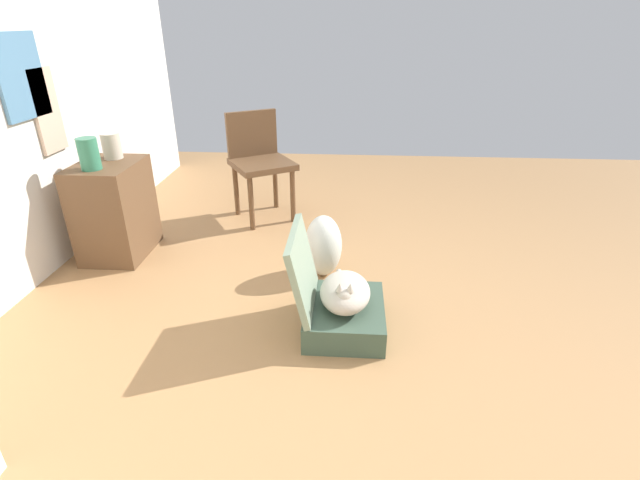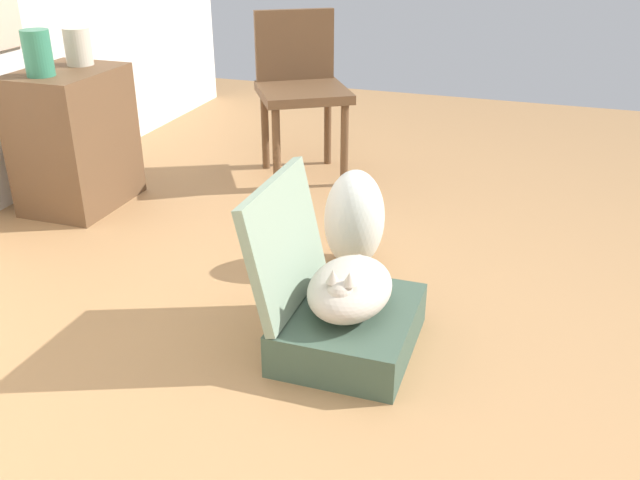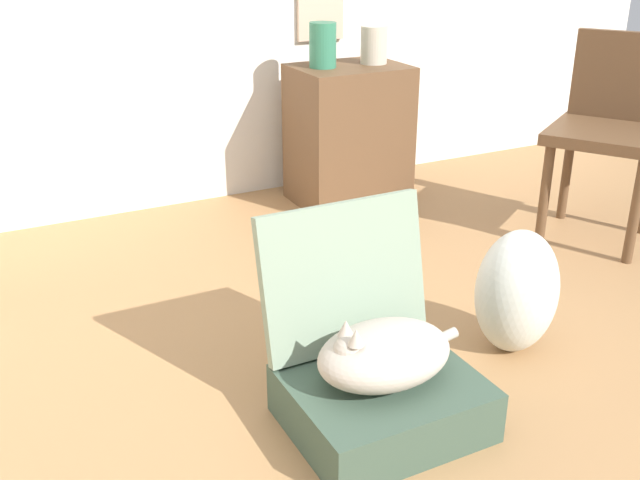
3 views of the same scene
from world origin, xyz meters
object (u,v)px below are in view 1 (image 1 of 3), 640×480
Objects in this scene: suitcase_base at (344,316)px; plastic_bag_white at (323,246)px; vase_short at (112,146)px; side_table at (115,210)px; cat at (345,292)px; chair at (259,159)px; vase_tall at (89,154)px.

plastic_bag_white is at bearing 14.61° from suitcase_base.
plastic_bag_white is (0.61, 0.16, 0.14)m from suitcase_base.
plastic_bag_white is at bearing -102.96° from vase_short.
vase_short is at bearing 0.37° from side_table.
cat is 0.64m from plastic_bag_white.
chair reaches higher than suitcase_base.
cat is at bearing -116.18° from side_table.
side_table is at bearing 63.96° from suitcase_base.
chair is (1.64, 0.78, 0.44)m from suitcase_base.
side_table is at bearing -7.91° from vase_tall.
plastic_bag_white reaches higher than cat.
suitcase_base is at bearing -119.63° from vase_short.
vase_short is 0.20× the size of chair.
suitcase_base is 2.50× the size of vase_tall.
vase_short is (0.97, 1.70, 0.71)m from suitcase_base.
suitcase_base is 2.92× the size of vase_short.
suitcase_base is 0.58× the size of chair.
chair is (1.03, 0.62, 0.30)m from plastic_bag_white.
chair is (0.67, -0.93, -0.27)m from vase_short.
vase_tall reaches higher than chair.
cat is 1.10× the size of plastic_bag_white.
suitcase_base is 1.11× the size of cat.
vase_tall is 0.23× the size of chair.
cat is (-0.00, 0.00, 0.16)m from suitcase_base.
vase_tall is at bearing 67.86° from cat.
cat is at bearing -119.76° from vase_short.
vase_tall is 0.27m from vase_short.
cat is at bearing -112.14° from vase_tall.
suitcase_base is at bearing -111.99° from vase_tall.
plastic_bag_white is 1.68m from vase_short.
vase_short reaches higher than side_table.
vase_short is at bearing 60.24° from cat.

